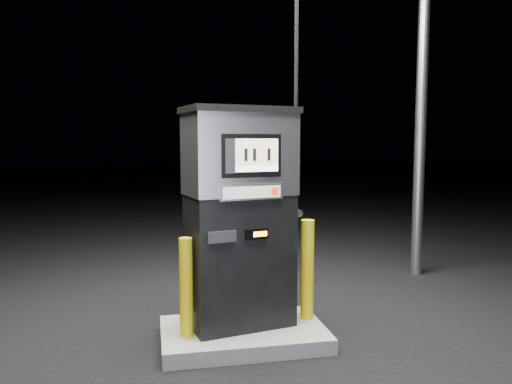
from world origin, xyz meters
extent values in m
plane|color=black|center=(0.00, 0.00, 0.00)|extent=(80.00, 80.00, 0.00)
cube|color=slate|center=(0.00, 0.00, 0.07)|extent=(1.60, 1.00, 0.15)
cylinder|color=gray|center=(3.00, 2.00, 2.25)|extent=(0.16, 0.16, 4.50)
cube|color=black|center=(-0.02, 0.10, 0.80)|extent=(1.09, 0.77, 1.31)
cube|color=#B5B5BC|center=(-0.02, 0.10, 1.85)|extent=(1.12, 0.80, 0.79)
cube|color=black|center=(-0.02, 0.10, 2.28)|extent=(1.17, 0.84, 0.06)
cube|color=black|center=(0.05, -0.20, 1.85)|extent=(0.58, 0.15, 0.40)
cube|color=beige|center=(0.10, -0.20, 1.88)|extent=(0.42, 0.09, 0.25)
cube|color=white|center=(0.10, -0.20, 1.73)|extent=(0.42, 0.09, 0.05)
cube|color=#B5B5BC|center=(0.05, -0.20, 1.51)|extent=(0.62, 0.16, 0.15)
cube|color=#A9ACB2|center=(0.05, -0.21, 1.51)|extent=(0.56, 0.12, 0.11)
cube|color=red|center=(0.28, -0.17, 1.51)|extent=(0.07, 0.02, 0.07)
cube|color=black|center=(0.10, -0.18, 1.11)|extent=(0.23, 0.07, 0.09)
cube|color=orange|center=(0.13, -0.19, 1.11)|extent=(0.13, 0.03, 0.05)
cube|color=black|center=(-0.24, -0.26, 1.11)|extent=(0.27, 0.08, 0.10)
cube|color=black|center=(0.52, 0.21, 1.25)|extent=(0.14, 0.21, 0.26)
cylinder|color=gray|center=(0.58, 0.23, 1.25)|extent=(0.12, 0.24, 0.07)
cylinder|color=black|center=(0.57, 0.17, 3.00)|extent=(0.04, 0.04, 3.25)
cylinder|color=yellow|center=(-0.56, -0.11, 0.62)|extent=(0.14, 0.14, 0.94)
cylinder|color=yellow|center=(0.69, 0.12, 0.67)|extent=(0.14, 0.14, 1.03)
camera|label=1|loc=(-0.84, -4.69, 1.97)|focal=35.00mm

